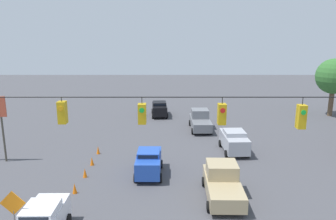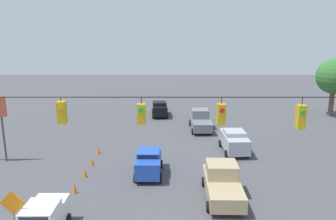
{
  "view_description": "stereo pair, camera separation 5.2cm",
  "coord_description": "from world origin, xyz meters",
  "px_view_note": "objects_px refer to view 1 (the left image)",
  "views": [
    {
      "loc": [
        0.55,
        11.92,
        10.25
      ],
      "look_at": [
        0.57,
        -12.39,
        4.51
      ],
      "focal_mm": 35.0,
      "sensor_mm": 36.0,
      "label": 1
    },
    {
      "loc": [
        0.5,
        11.92,
        10.25
      ],
      "look_at": [
        0.57,
        -12.39,
        4.51
      ],
      "focal_mm": 35.0,
      "sensor_mm": 36.0,
      "label": 2
    }
  ],
  "objects_px": {
    "traffic_cone_fifth": "(98,150)",
    "traffic_cone_nearest": "(63,207)",
    "traffic_cone_second": "(75,188)",
    "tree_horizon_left": "(334,77)",
    "pickup_truck_tan_crossing_near": "(223,183)",
    "sedan_silver_oncoming_far": "(234,141)",
    "pickup_truck_grey_oncoming_deep": "(200,121)",
    "traffic_cone_fourth": "(92,161)",
    "work_zone_sign": "(13,207)",
    "sedan_black_withflow_deep": "(160,109)",
    "overhead_signal_span": "(182,153)",
    "traffic_cone_third": "(85,173)",
    "sedan_blue_withflow_mid": "(149,162)"
  },
  "relations": [
    {
      "from": "traffic_cone_fifth",
      "to": "traffic_cone_nearest",
      "type": "bearing_deg",
      "value": 89.54
    },
    {
      "from": "traffic_cone_nearest",
      "to": "traffic_cone_second",
      "type": "distance_m",
      "value": 2.32
    },
    {
      "from": "traffic_cone_second",
      "to": "tree_horizon_left",
      "type": "relative_size",
      "value": 0.1
    },
    {
      "from": "pickup_truck_tan_crossing_near",
      "to": "traffic_cone_fifth",
      "type": "xyz_separation_m",
      "value": [
        9.55,
        -7.65,
        -0.63
      ]
    },
    {
      "from": "traffic_cone_nearest",
      "to": "traffic_cone_fifth",
      "type": "relative_size",
      "value": 1.0
    },
    {
      "from": "sedan_silver_oncoming_far",
      "to": "pickup_truck_grey_oncoming_deep",
      "type": "xyz_separation_m",
      "value": [
        2.32,
        -6.95,
        -0.04
      ]
    },
    {
      "from": "traffic_cone_fourth",
      "to": "work_zone_sign",
      "type": "distance_m",
      "value": 10.16
    },
    {
      "from": "traffic_cone_second",
      "to": "tree_horizon_left",
      "type": "distance_m",
      "value": 34.05
    },
    {
      "from": "sedan_black_withflow_deep",
      "to": "tree_horizon_left",
      "type": "relative_size",
      "value": 0.57
    },
    {
      "from": "overhead_signal_span",
      "to": "pickup_truck_grey_oncoming_deep",
      "type": "distance_m",
      "value": 22.23
    },
    {
      "from": "overhead_signal_span",
      "to": "traffic_cone_nearest",
      "type": "xyz_separation_m",
      "value": [
        6.76,
        -4.59,
        -5.07
      ]
    },
    {
      "from": "pickup_truck_grey_oncoming_deep",
      "to": "traffic_cone_third",
      "type": "distance_m",
      "value": 15.53
    },
    {
      "from": "tree_horizon_left",
      "to": "traffic_cone_nearest",
      "type": "bearing_deg",
      "value": 40.75
    },
    {
      "from": "traffic_cone_fourth",
      "to": "pickup_truck_grey_oncoming_deep",
      "type": "bearing_deg",
      "value": -133.63
    },
    {
      "from": "traffic_cone_third",
      "to": "sedan_silver_oncoming_far",
      "type": "bearing_deg",
      "value": -155.96
    },
    {
      "from": "traffic_cone_fourth",
      "to": "traffic_cone_fifth",
      "type": "distance_m",
      "value": 2.51
    },
    {
      "from": "overhead_signal_span",
      "to": "traffic_cone_second",
      "type": "distance_m",
      "value": 10.89
    },
    {
      "from": "pickup_truck_tan_crossing_near",
      "to": "sedan_silver_oncoming_far",
      "type": "xyz_separation_m",
      "value": [
        -2.34,
        -8.19,
        0.04
      ]
    },
    {
      "from": "traffic_cone_third",
      "to": "work_zone_sign",
      "type": "relative_size",
      "value": 0.25
    },
    {
      "from": "traffic_cone_nearest",
      "to": "overhead_signal_span",
      "type": "bearing_deg",
      "value": 145.81
    },
    {
      "from": "traffic_cone_nearest",
      "to": "work_zone_sign",
      "type": "distance_m",
      "value": 3.62
    },
    {
      "from": "sedan_silver_oncoming_far",
      "to": "traffic_cone_nearest",
      "type": "relative_size",
      "value": 6.06
    },
    {
      "from": "traffic_cone_third",
      "to": "traffic_cone_fifth",
      "type": "height_order",
      "value": "same"
    },
    {
      "from": "sedan_blue_withflow_mid",
      "to": "tree_horizon_left",
      "type": "bearing_deg",
      "value": -141.03
    },
    {
      "from": "pickup_truck_grey_oncoming_deep",
      "to": "traffic_cone_nearest",
      "type": "relative_size",
      "value": 7.23
    },
    {
      "from": "pickup_truck_tan_crossing_near",
      "to": "sedan_black_withflow_deep",
      "type": "height_order",
      "value": "pickup_truck_tan_crossing_near"
    },
    {
      "from": "traffic_cone_nearest",
      "to": "pickup_truck_grey_oncoming_deep",
      "type": "bearing_deg",
      "value": -119.58
    },
    {
      "from": "sedan_black_withflow_deep",
      "to": "traffic_cone_fourth",
      "type": "height_order",
      "value": "sedan_black_withflow_deep"
    },
    {
      "from": "pickup_truck_tan_crossing_near",
      "to": "work_zone_sign",
      "type": "height_order",
      "value": "work_zone_sign"
    },
    {
      "from": "traffic_cone_second",
      "to": "tree_horizon_left",
      "type": "xyz_separation_m",
      "value": [
        -26.65,
        -20.68,
        4.64
      ]
    },
    {
      "from": "sedan_black_withflow_deep",
      "to": "traffic_cone_second",
      "type": "distance_m",
      "value": 21.22
    },
    {
      "from": "sedan_silver_oncoming_far",
      "to": "sedan_black_withflow_deep",
      "type": "xyz_separation_m",
      "value": [
        6.9,
        -12.87,
        -0.06
      ]
    },
    {
      "from": "traffic_cone_nearest",
      "to": "traffic_cone_fifth",
      "type": "xyz_separation_m",
      "value": [
        -0.08,
        -9.5,
        0.0
      ]
    },
    {
      "from": "pickup_truck_grey_oncoming_deep",
      "to": "traffic_cone_third",
      "type": "height_order",
      "value": "pickup_truck_grey_oncoming_deep"
    },
    {
      "from": "sedan_blue_withflow_mid",
      "to": "traffic_cone_second",
      "type": "relative_size",
      "value": 5.54
    },
    {
      "from": "sedan_blue_withflow_mid",
      "to": "work_zone_sign",
      "type": "relative_size",
      "value": 1.36
    },
    {
      "from": "sedan_silver_oncoming_far",
      "to": "sedan_black_withflow_deep",
      "type": "bearing_deg",
      "value": -61.82
    },
    {
      "from": "sedan_black_withflow_deep",
      "to": "traffic_cone_fifth",
      "type": "xyz_separation_m",
      "value": [
        4.99,
        13.42,
        -0.6
      ]
    },
    {
      "from": "traffic_cone_second",
      "to": "traffic_cone_fifth",
      "type": "xyz_separation_m",
      "value": [
        -0.04,
        -7.19,
        0.0
      ]
    },
    {
      "from": "traffic_cone_nearest",
      "to": "traffic_cone_fourth",
      "type": "relative_size",
      "value": 1.0
    },
    {
      "from": "sedan_black_withflow_deep",
      "to": "tree_horizon_left",
      "type": "xyz_separation_m",
      "value": [
        -21.62,
        -0.07,
        4.04
      ]
    },
    {
      "from": "sedan_black_withflow_deep",
      "to": "traffic_cone_fifth",
      "type": "relative_size",
      "value": 5.9
    },
    {
      "from": "work_zone_sign",
      "to": "pickup_truck_grey_oncoming_deep",
      "type": "bearing_deg",
      "value": -118.99
    },
    {
      "from": "sedan_black_withflow_deep",
      "to": "sedan_blue_withflow_mid",
      "type": "xyz_separation_m",
      "value": [
        0.33,
        17.68,
        0.04
      ]
    },
    {
      "from": "pickup_truck_tan_crossing_near",
      "to": "work_zone_sign",
      "type": "xyz_separation_m",
      "value": [
        11.01,
        4.77,
        1.01
      ]
    },
    {
      "from": "sedan_black_withflow_deep",
      "to": "work_zone_sign",
      "type": "height_order",
      "value": "work_zone_sign"
    },
    {
      "from": "overhead_signal_span",
      "to": "traffic_cone_second",
      "type": "height_order",
      "value": "overhead_signal_span"
    },
    {
      "from": "traffic_cone_nearest",
      "to": "traffic_cone_second",
      "type": "xyz_separation_m",
      "value": [
        -0.04,
        -2.32,
        0.0
      ]
    },
    {
      "from": "work_zone_sign",
      "to": "traffic_cone_fourth",
      "type": "bearing_deg",
      "value": -98.6
    },
    {
      "from": "sedan_silver_oncoming_far",
      "to": "traffic_cone_third",
      "type": "relative_size",
      "value": 6.06
    }
  ]
}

